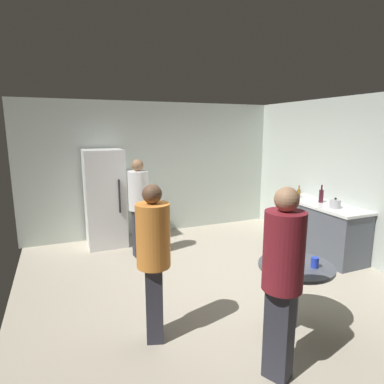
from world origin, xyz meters
The scene contains 15 objects.
ground_plane centered at (0.00, 0.00, -0.05)m, with size 5.20×5.20×0.10m, color #B2A893.
wall_back centered at (0.00, 2.63, 1.35)m, with size 5.32×0.06×2.70m, color beige.
wall_side_right centered at (2.63, 0.00, 1.35)m, with size 0.06×5.20×2.70m, color beige.
refrigerator centered at (-1.12, 2.20, 0.90)m, with size 0.70×0.68×1.80m.
kitchen_counter centered at (2.28, 0.32, 0.45)m, with size 0.64×1.65×0.90m.
kettle centered at (2.23, -0.01, 0.97)m, with size 0.24×0.17×0.18m.
wine_bottle_on_counter centered at (2.33, 0.40, 1.02)m, with size 0.08×0.08×0.31m.
beer_bottle_on_counter centered at (2.24, 0.87, 0.98)m, with size 0.06×0.06×0.23m.
foreground_table centered at (0.40, -1.25, 0.63)m, with size 0.80×0.80×0.73m.
beer_bottle_amber centered at (0.26, -1.03, 0.82)m, with size 0.06×0.06×0.23m.
beer_bottle_brown centered at (0.33, -1.24, 0.82)m, with size 0.06×0.06×0.23m.
plastic_cup_blue centered at (0.53, -1.38, 0.79)m, with size 0.08×0.08×0.11m, color blue.
person_in_orange_shirt centered at (-1.07, -0.86, 0.96)m, with size 0.43×0.43×1.65m.
person_in_white_shirt centered at (-0.67, 1.42, 0.98)m, with size 0.37×0.37×1.68m.
person_in_maroon_shirt centered at (-0.22, -1.79, 1.01)m, with size 0.46×0.46×1.72m.
Camera 1 is at (-1.89, -3.82, 2.17)m, focal length 30.22 mm.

